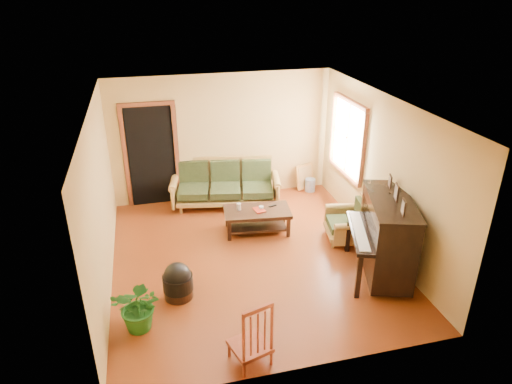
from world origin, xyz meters
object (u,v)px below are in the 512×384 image
object	(u,v)px
red_chair	(250,331)
piano	(387,238)
footstool	(178,285)
coffee_table	(257,221)
potted_plant	(140,306)
sofa	(225,184)
armchair	(346,220)
ceramic_crock	(310,185)

from	to	relation	value
red_chair	piano	bearing A→B (deg)	10.70
footstool	red_chair	xyz separation A→B (m)	(0.73, -1.46, 0.26)
coffee_table	potted_plant	world-z (taller)	potted_plant
sofa	potted_plant	xyz separation A→B (m)	(-1.77, -3.35, -0.10)
armchair	footstool	xyz separation A→B (m)	(-3.04, -0.92, -0.18)
footstool	potted_plant	world-z (taller)	potted_plant
sofa	coffee_table	size ratio (longest dim) A/B	1.80
armchair	footstool	bearing A→B (deg)	-152.80
coffee_table	armchair	distance (m)	1.61
potted_plant	sofa	bearing A→B (deg)	62.20
coffee_table	red_chair	world-z (taller)	red_chair
red_chair	ceramic_crock	world-z (taller)	red_chair
piano	red_chair	world-z (taller)	piano
footstool	piano	bearing A→B (deg)	-3.46
armchair	potted_plant	xyz separation A→B (m)	(-3.58, -1.48, -0.03)
footstool	red_chair	bearing A→B (deg)	-63.51
potted_plant	coffee_table	bearing A→B (deg)	45.22
ceramic_crock	sofa	bearing A→B (deg)	-173.46
ceramic_crock	potted_plant	world-z (taller)	potted_plant
piano	red_chair	bearing A→B (deg)	-134.86
coffee_table	red_chair	size ratio (longest dim) A/B	1.28
coffee_table	footstool	size ratio (longest dim) A/B	2.72
coffee_table	sofa	bearing A→B (deg)	106.63
piano	red_chair	size ratio (longest dim) A/B	1.57
armchair	ceramic_crock	size ratio (longest dim) A/B	2.83
sofa	coffee_table	xyz separation A→B (m)	(0.36, -1.21, -0.24)
coffee_table	armchair	world-z (taller)	armchair
sofa	red_chair	bearing A→B (deg)	-85.92
sofa	potted_plant	world-z (taller)	sofa
footstool	coffee_table	bearing A→B (deg)	45.04
sofa	potted_plant	bearing A→B (deg)	-107.02
footstool	red_chair	size ratio (longest dim) A/B	0.47
footstool	sofa	bearing A→B (deg)	66.32
piano	red_chair	xyz separation A→B (m)	(-2.46, -1.27, -0.18)
red_chair	ceramic_crock	distance (m)	5.10
coffee_table	potted_plant	distance (m)	3.02
armchair	footstool	world-z (taller)	armchair
potted_plant	piano	bearing A→B (deg)	5.55
armchair	piano	world-z (taller)	piano
footstool	ceramic_crock	xyz separation A→B (m)	(3.15, 3.02, -0.07)
piano	potted_plant	size ratio (longest dim) A/B	2.01
armchair	potted_plant	world-z (taller)	armchair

